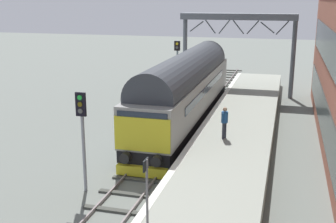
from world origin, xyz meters
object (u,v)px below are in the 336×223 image
signal_post_near (82,128)px  waiting_passenger (225,120)px  diesel_locomotive (186,88)px  signal_post_mid (177,66)px  platform_number_sign (147,182)px

signal_post_near → waiting_passenger: (5.09, 5.63, -0.78)m
diesel_locomotive → signal_post_mid: size_ratio=3.63×
signal_post_near → waiting_passenger: 7.63m
diesel_locomotive → waiting_passenger: diesel_locomotive is taller
platform_number_sign → waiting_passenger: 9.41m
signal_post_near → waiting_passenger: signal_post_near is taller
signal_post_mid → signal_post_near: bearing=-90.0°
signal_post_mid → platform_number_sign: signal_post_mid is taller
diesel_locomotive → signal_post_near: 10.90m
signal_post_near → signal_post_mid: bearing=90.0°
signal_post_near → waiting_passenger: bearing=47.9°
diesel_locomotive → waiting_passenger: size_ratio=10.81×
platform_number_sign → waiting_passenger: bearing=83.3°
waiting_passenger → diesel_locomotive: bearing=51.3°
platform_number_sign → signal_post_mid: bearing=101.5°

